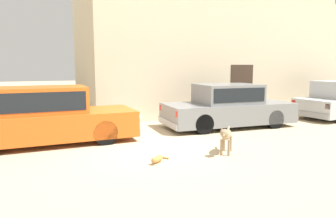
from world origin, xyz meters
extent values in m
plane|color=tan|center=(0.00, 0.00, 0.00)|extent=(80.00, 80.00, 0.00)
cube|color=#D15619|center=(-2.37, 1.30, 0.49)|extent=(4.60, 1.73, 0.68)
cube|color=#D15619|center=(-2.41, 1.30, 1.17)|extent=(2.12, 1.47, 0.67)
cube|color=black|center=(-2.41, 1.30, 1.18)|extent=(1.95, 1.49, 0.47)
cube|color=#999BA0|center=(-0.10, 1.32, 0.26)|extent=(0.13, 1.65, 0.20)
sphere|color=silver|center=(-0.07, 1.99, 0.64)|extent=(0.20, 0.20, 0.20)
sphere|color=silver|center=(-0.06, 0.66, 0.64)|extent=(0.20, 0.20, 0.20)
cylinder|color=black|center=(-1.00, 2.06, 0.32)|extent=(0.65, 0.21, 0.64)
cylinder|color=black|center=(-0.99, 0.57, 0.32)|extent=(0.65, 0.21, 0.64)
cube|color=slate|center=(3.35, 1.40, 0.48)|extent=(4.42, 1.99, 0.66)
cube|color=slate|center=(3.30, 1.40, 1.13)|extent=(2.07, 1.61, 0.63)
cube|color=black|center=(3.30, 1.40, 1.14)|extent=(1.91, 1.63, 0.44)
cube|color=#999BA0|center=(5.49, 1.28, 0.26)|extent=(0.22, 1.72, 0.20)
cube|color=#999BA0|center=(1.21, 1.52, 0.26)|extent=(0.22, 1.72, 0.20)
sphere|color=silver|center=(5.56, 1.97, 0.63)|extent=(0.20, 0.20, 0.20)
sphere|color=silver|center=(5.48, 0.59, 0.63)|extent=(0.20, 0.20, 0.20)
cube|color=red|center=(1.25, 2.27, 0.64)|extent=(0.05, 0.18, 0.18)
cube|color=red|center=(1.17, 0.77, 0.64)|extent=(0.05, 0.18, 0.18)
cylinder|color=black|center=(4.69, 2.10, 0.31)|extent=(0.62, 0.23, 0.61)
cylinder|color=black|center=(4.60, 0.56, 0.31)|extent=(0.62, 0.23, 0.61)
cylinder|color=black|center=(2.10, 2.25, 0.31)|extent=(0.62, 0.23, 0.61)
cylinder|color=black|center=(2.01, 0.70, 0.31)|extent=(0.62, 0.23, 0.61)
cube|color=#999BA0|center=(6.74, 1.11, 0.26)|extent=(0.24, 1.67, 0.20)
cube|color=red|center=(6.69, 1.83, 0.64)|extent=(0.05, 0.18, 0.18)
cube|color=red|center=(6.80, 0.38, 0.64)|extent=(0.05, 0.18, 0.18)
cylinder|color=black|center=(7.54, 1.91, 0.34)|extent=(0.69, 0.25, 0.68)
cube|color=beige|center=(7.92, 6.43, 4.08)|extent=(17.28, 6.07, 8.16)
cube|color=#38281E|center=(5.33, 3.38, 1.05)|extent=(1.10, 0.02, 2.10)
cylinder|color=#997F60|center=(1.40, -1.54, 0.19)|extent=(0.06, 0.06, 0.37)
cylinder|color=#997F60|center=(1.27, -1.43, 0.19)|extent=(0.06, 0.06, 0.37)
cylinder|color=#997F60|center=(1.66, -1.23, 0.19)|extent=(0.06, 0.06, 0.37)
cylinder|color=#997F60|center=(1.54, -1.13, 0.19)|extent=(0.06, 0.06, 0.37)
ellipsoid|color=#997F60|center=(1.47, -1.33, 0.45)|extent=(0.58, 0.62, 0.22)
sphere|color=#997F60|center=(1.22, -1.62, 0.55)|extent=(0.20, 0.20, 0.20)
cone|color=#997F60|center=(1.16, -1.70, 0.54)|extent=(0.15, 0.15, 0.11)
cone|color=#997F60|center=(1.27, -1.66, 0.64)|extent=(0.10, 0.10, 0.09)
cone|color=#997F60|center=(1.18, -1.58, 0.64)|extent=(0.10, 0.10, 0.09)
cylinder|color=#997F60|center=(1.72, -1.04, 0.50)|extent=(0.18, 0.20, 0.13)
ellipsoid|color=#B77F3D|center=(-0.25, -1.36, 0.07)|extent=(0.35, 0.34, 0.15)
sphere|color=#B77F3D|center=(-0.40, -1.50, 0.10)|extent=(0.11, 0.11, 0.11)
cone|color=#B77F3D|center=(-0.38, -1.52, 0.14)|extent=(0.06, 0.06, 0.05)
cone|color=#B77F3D|center=(-0.42, -1.48, 0.14)|extent=(0.06, 0.06, 0.05)
cylinder|color=#B77F3D|center=(-0.03, -1.18, 0.02)|extent=(0.16, 0.20, 0.04)
camera|label=1|loc=(-2.52, -7.27, 2.01)|focal=32.86mm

